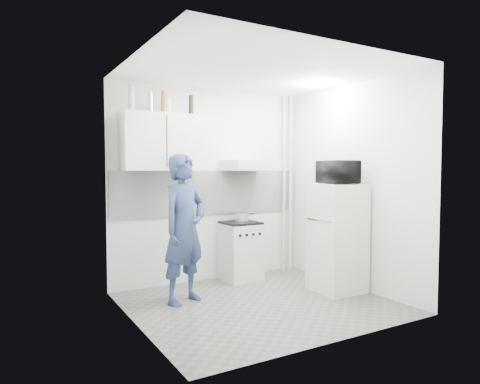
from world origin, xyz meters
TOP-DOWN VIEW (x-y plane):
  - floor at (0.00, 0.00)m, footprint 2.80×2.80m
  - ceiling at (0.00, 0.00)m, footprint 2.80×2.80m
  - wall_back at (0.00, 1.25)m, footprint 2.80×0.00m
  - wall_left at (-1.40, 0.00)m, footprint 0.00×2.60m
  - wall_right at (1.40, 0.00)m, footprint 0.00×2.60m
  - person at (-0.71, 0.48)m, footprint 0.73×0.62m
  - stove at (0.33, 1.00)m, footprint 0.48×0.48m
  - fridge at (1.10, -0.07)m, footprint 0.57×0.57m
  - stove_top at (0.33, 1.00)m, footprint 0.46×0.46m
  - saucepan at (0.39, 1.07)m, footprint 0.20×0.20m
  - microwave at (1.10, -0.07)m, footprint 0.58×0.46m
  - bottle_a at (-1.12, 1.07)m, footprint 0.08×0.08m
  - bottle_c at (-0.89, 1.07)m, footprint 0.06×0.06m
  - bottle_d at (-0.72, 1.07)m, footprint 0.06×0.06m
  - canister_a at (-0.67, 1.07)m, footprint 0.08×0.08m
  - bottle_e at (-0.35, 1.07)m, footprint 0.06×0.06m
  - upper_cabinet at (-0.75, 1.07)m, footprint 1.00×0.35m
  - range_hood at (0.45, 1.00)m, footprint 0.60×0.50m
  - backsplash at (0.00, 1.24)m, footprint 2.74×0.03m
  - pipe_a at (1.30, 1.17)m, footprint 0.05×0.05m
  - pipe_b at (1.18, 1.17)m, footprint 0.04×0.04m
  - ceiling_spot_fixture at (1.00, 0.20)m, footprint 0.10×0.10m

SIDE VIEW (x-z plane):
  - floor at x=0.00m, z-range 0.00..0.00m
  - stove at x=0.33m, z-range 0.00..0.77m
  - fridge at x=1.10m, z-range 0.00..1.34m
  - stove_top at x=0.33m, z-range 0.77..0.80m
  - person at x=-0.71m, z-range 0.00..1.69m
  - saucepan at x=0.39m, z-range 0.80..0.91m
  - backsplash at x=0.00m, z-range 0.90..1.50m
  - wall_left at x=-1.40m, z-range 0.00..2.60m
  - wall_right at x=1.40m, z-range 0.00..2.60m
  - pipe_a at x=1.30m, z-range 0.00..2.60m
  - pipe_b at x=1.18m, z-range 0.00..2.60m
  - wall_back at x=0.00m, z-range -0.10..2.70m
  - microwave at x=1.10m, z-range 1.34..1.62m
  - range_hood at x=0.45m, z-range 1.50..1.64m
  - upper_cabinet at x=-0.75m, z-range 1.50..2.20m
  - canister_a at x=-0.67m, z-range 2.20..2.40m
  - bottle_c at x=-0.89m, z-range 2.20..2.45m
  - bottle_e at x=-0.35m, z-range 2.20..2.46m
  - bottle_d at x=-0.72m, z-range 2.20..2.48m
  - bottle_a at x=-1.12m, z-range 2.20..2.52m
  - ceiling_spot_fixture at x=1.00m, z-range 2.56..2.58m
  - ceiling at x=0.00m, z-range 2.60..2.60m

